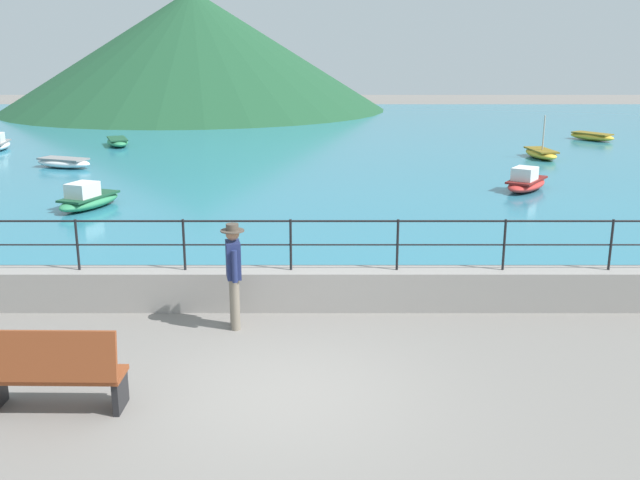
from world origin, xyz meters
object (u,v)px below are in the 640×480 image
Objects in this scene: bench_main at (50,371)px; boat_5 at (60,163)px; person_walking at (231,271)px; boat_7 at (588,136)px; boat_4 at (538,153)px; boat_6 at (523,182)px; boat_2 at (85,199)px; boat_0 at (114,142)px.

bench_main is 19.47m from boat_5.
person_walking reaches higher than boat_7.
boat_5 is (-8.19, 15.63, -0.72)m from person_walking.
boat_4 is (10.34, 17.97, -0.72)m from person_walking.
boat_5 is at bearing 164.72° from boat_6.
bench_main reaches higher than boat_5.
boat_5 and boat_7 have the same top height.
boat_2 is 24.66m from boat_7.
bench_main is 17.13m from boat_6.
boat_2 is 1.03× the size of boat_7.
boat_4 is at bearing 69.82° from boat_6.
boat_4 reaches higher than bench_main.
boat_4 is 7.17m from boat_6.
boat_0 is 6.03m from boat_5.
boat_2 is at bearing -78.19° from boat_0.
boat_4 reaches higher than boat_2.
boat_6 is 14.07m from boat_7.
boat_7 is at bearing 58.17° from bench_main.
boat_0 is 13.24m from boat_2.
person_walking is 23.02m from boat_0.
boat_2 is 18.02m from boat_4.
boat_7 is at bearing 53.90° from boat_4.
person_walking reaches higher than bench_main.
boat_2 reaches higher than boat_0.
boat_2 reaches higher than boat_5.
bench_main is at bearing -124.91° from boat_6.
boat_2 is at bearing -142.60° from boat_7.
boat_7 is (19.59, 14.97, -0.07)m from boat_2.
boat_6 is at bearing -15.28° from boat_5.
boat_5 is at bearing -172.80° from boat_4.
person_walking is at bearing -119.91° from boat_4.
boat_0 is at bearing 86.41° from boat_5.
person_walking is at bearing -70.15° from boat_0.
boat_6 is at bearing 55.03° from person_walking.
boat_4 reaches higher than boat_5.
bench_main is at bearing -120.58° from boat_4.
bench_main reaches higher than boat_6.
boat_6 is (-2.47, -6.73, 0.07)m from boat_4.
boat_0 is at bearing 101.81° from boat_2.
boat_6 reaches higher than boat_0.
boat_0 and boat_7 have the same top height.
boat_2 is 7.60m from boat_5.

